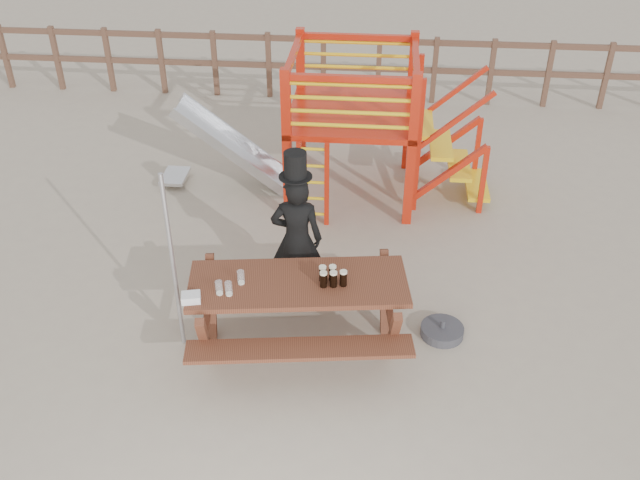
% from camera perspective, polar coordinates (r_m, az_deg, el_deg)
% --- Properties ---
extents(ground, '(60.00, 60.00, 0.00)m').
position_cam_1_polar(ground, '(7.51, -0.66, -9.58)').
color(ground, tan).
rests_on(ground, ground).
extents(back_fence, '(15.09, 0.09, 1.20)m').
position_cam_1_polar(back_fence, '(13.21, 2.50, 14.15)').
color(back_fence, brown).
rests_on(back_fence, ground).
extents(playground_fort, '(4.71, 1.84, 2.10)m').
position_cam_1_polar(playground_fort, '(9.90, 2.16, 9.38)').
color(playground_fort, red).
rests_on(playground_fort, ground).
extents(picnic_table, '(2.38, 1.79, 0.85)m').
position_cam_1_polar(picnic_table, '(7.33, -1.72, -5.29)').
color(picnic_table, brown).
rests_on(picnic_table, ground).
extents(man_with_hat, '(0.58, 0.39, 1.86)m').
position_cam_1_polar(man_with_hat, '(7.85, -1.87, 0.31)').
color(man_with_hat, black).
rests_on(man_with_hat, ground).
extents(metal_pole, '(0.04, 0.04, 2.04)m').
position_cam_1_polar(metal_pole, '(7.22, -11.67, -1.92)').
color(metal_pole, '#B2B2B7').
rests_on(metal_pole, ground).
extents(parasol_base, '(0.47, 0.47, 0.20)m').
position_cam_1_polar(parasol_base, '(7.87, 9.74, -7.18)').
color(parasol_base, '#37373C').
rests_on(parasol_base, ground).
extents(paper_bag, '(0.21, 0.18, 0.08)m').
position_cam_1_polar(paper_bag, '(6.97, -10.28, -4.56)').
color(paper_bag, white).
rests_on(paper_bag, picnic_table).
extents(stout_pints, '(0.29, 0.19, 0.17)m').
position_cam_1_polar(stout_pints, '(7.05, 0.89, -2.94)').
color(stout_pints, black).
rests_on(stout_pints, picnic_table).
extents(empty_glasses, '(0.25, 0.27, 0.15)m').
position_cam_1_polar(empty_glasses, '(7.03, -7.24, -3.60)').
color(empty_glasses, silver).
rests_on(empty_glasses, picnic_table).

